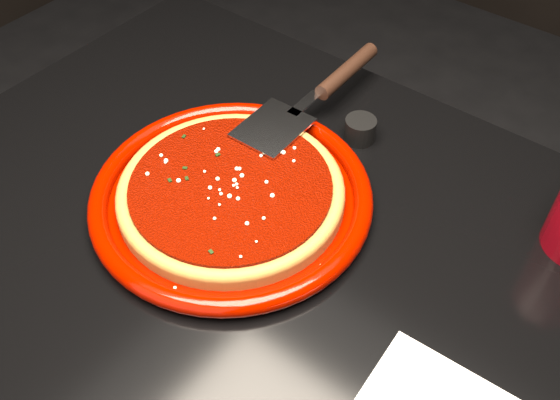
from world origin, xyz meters
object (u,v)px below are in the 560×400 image
(plate, at_px, (231,196))
(ramekin, at_px, (360,130))
(pizza_server, at_px, (314,95))
(table, at_px, (298,399))

(plate, xyz_separation_m, ramekin, (0.07, 0.22, 0.00))
(plate, relative_size, ramekin, 8.15)
(pizza_server, xyz_separation_m, ramekin, (0.08, 0.01, -0.03))
(plate, distance_m, pizza_server, 0.21)
(pizza_server, bearing_deg, table, -57.40)
(table, bearing_deg, pizza_server, 123.71)
(table, distance_m, plate, 0.42)
(table, distance_m, pizza_server, 0.51)
(plate, xyz_separation_m, pizza_server, (-0.02, 0.21, 0.03))
(ramekin, bearing_deg, table, -72.40)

